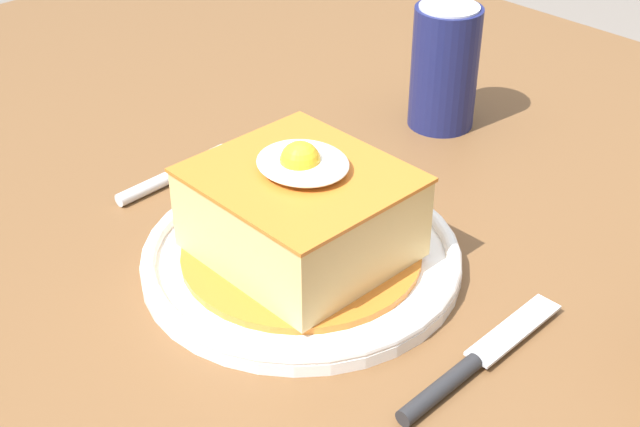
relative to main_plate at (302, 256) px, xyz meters
The scene contains 6 objects.
dining_table 0.19m from the main_plate, 85.00° to the left, with size 1.46×0.91×0.78m.
main_plate is the anchor object (origin of this frame).
sandwich_meal 0.04m from the main_plate, 117.48° to the left, with size 0.19×0.19×0.10m.
fork 0.17m from the main_plate, behind, with size 0.02×0.14×0.01m.
knife 0.17m from the main_plate, ahead, with size 0.02×0.17×0.01m.
soda_can 0.28m from the main_plate, 106.75° to the left, with size 0.07×0.07×0.12m.
Camera 1 is at (0.39, -0.52, 1.19)m, focal length 48.74 mm.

